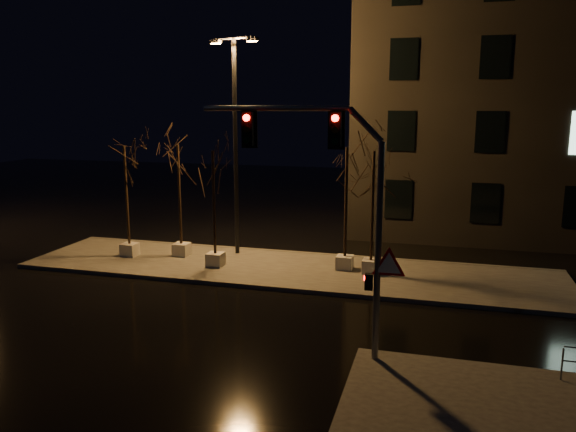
% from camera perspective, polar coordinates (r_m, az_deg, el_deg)
% --- Properties ---
extents(ground, '(90.00, 90.00, 0.00)m').
position_cam_1_polar(ground, '(17.82, -5.42, -10.94)').
color(ground, black).
rests_on(ground, ground).
extents(median, '(22.00, 5.00, 0.15)m').
position_cam_1_polar(median, '(23.18, -0.15, -5.42)').
color(median, '#42403B').
rests_on(median, ground).
extents(sidewalk_corner, '(7.00, 5.00, 0.15)m').
position_cam_1_polar(sidewalk_corner, '(13.71, 20.95, -18.50)').
color(sidewalk_corner, '#42403B').
rests_on(sidewalk_corner, ground).
extents(tree_0, '(1.80, 1.80, 4.99)m').
position_cam_1_polar(tree_0, '(25.23, -16.21, 4.45)').
color(tree_0, beige).
rests_on(tree_0, median).
extents(tree_1, '(1.80, 1.80, 5.03)m').
position_cam_1_polar(tree_1, '(24.71, -11.06, 4.64)').
color(tree_1, beige).
rests_on(tree_1, median).
extents(tree_2, '(1.80, 1.80, 4.89)m').
position_cam_1_polar(tree_2, '(22.82, -7.60, 3.94)').
color(tree_2, beige).
rests_on(tree_2, median).
extents(tree_3, '(1.80, 1.80, 5.07)m').
position_cam_1_polar(tree_3, '(22.28, 5.95, 4.17)').
color(tree_3, beige).
rests_on(tree_3, median).
extents(tree_4, '(1.80, 1.80, 4.96)m').
position_cam_1_polar(tree_4, '(21.85, 8.67, 3.74)').
color(tree_4, beige).
rests_on(tree_4, median).
extents(traffic_signal_mast, '(5.36, 0.34, 6.54)m').
position_cam_1_polar(traffic_signal_mast, '(14.26, 5.05, 2.05)').
color(traffic_signal_mast, slate).
rests_on(traffic_signal_mast, sidewalk_corner).
extents(streetlight_main, '(2.32, 0.82, 9.37)m').
position_cam_1_polar(streetlight_main, '(24.66, -5.38, 8.47)').
color(streetlight_main, black).
rests_on(streetlight_main, median).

